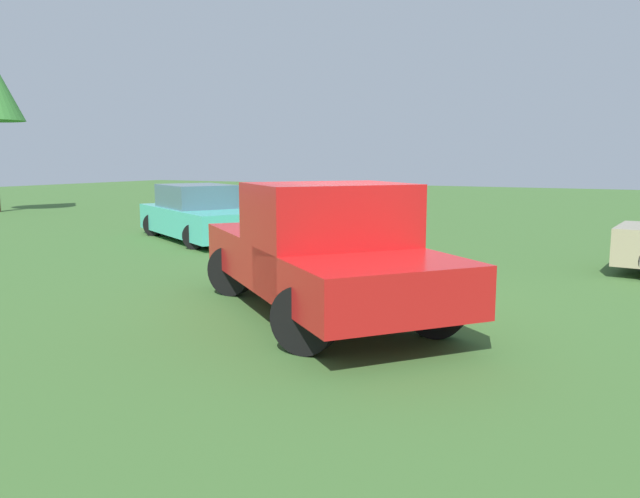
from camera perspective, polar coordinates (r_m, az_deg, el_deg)
ground_plane at (r=8.96m, az=3.22°, el=-5.40°), size 80.00×80.00×0.00m
pickup_truck at (r=8.33m, az=0.34°, el=0.11°), size 5.11×4.72×1.80m
sedan_far at (r=16.64m, az=-11.00°, el=3.10°), size 4.97×3.88×1.45m
traffic_cone at (r=12.25m, az=-3.18°, el=-0.37°), size 0.32×0.32×0.55m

